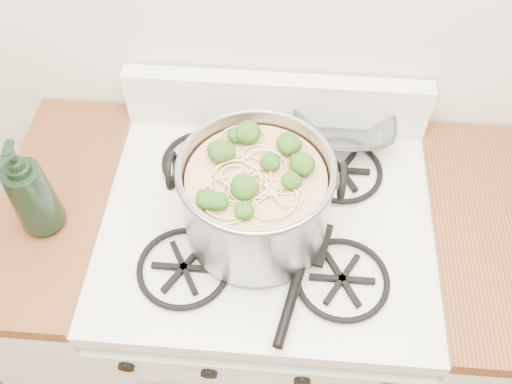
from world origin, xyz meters
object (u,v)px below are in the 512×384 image
(gas_range, at_px, (265,308))
(bottle, at_px, (28,189))
(glass_bowl, at_px, (342,126))
(spatula, at_px, (309,240))
(stock_pot, at_px, (256,198))

(gas_range, xyz_separation_m, bottle, (-0.50, -0.06, 0.61))
(gas_range, xyz_separation_m, glass_bowl, (0.17, 0.28, 0.50))
(glass_bowl, bearing_deg, bottle, -152.87)
(spatula, xyz_separation_m, bottle, (-0.59, 0.00, 0.11))
(glass_bowl, relative_size, bottle, 0.39)
(stock_pot, distance_m, glass_bowl, 0.38)
(gas_range, relative_size, bottle, 3.60)
(bottle, bearing_deg, spatula, -5.14)
(gas_range, distance_m, bottle, 0.79)
(bottle, bearing_deg, gas_range, 2.51)
(gas_range, height_order, glass_bowl, glass_bowl)
(gas_range, relative_size, glass_bowl, 9.12)
(spatula, relative_size, bottle, 1.21)
(glass_bowl, height_order, bottle, bottle)
(gas_range, distance_m, glass_bowl, 0.60)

